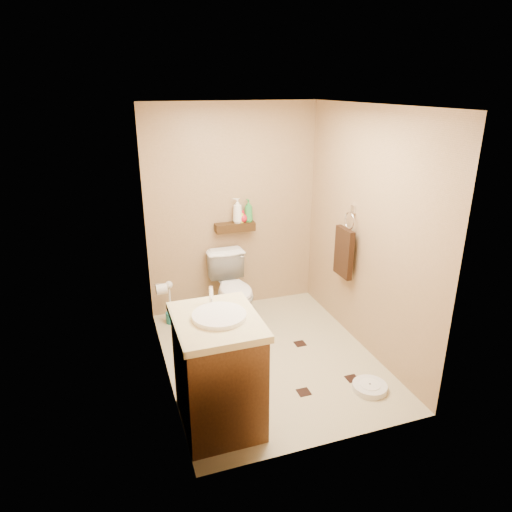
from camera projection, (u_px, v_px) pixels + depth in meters
name	position (u px, v px, depth m)	size (l,w,h in m)	color
ground	(269.00, 357.00, 4.57)	(2.50, 2.50, 0.00)	#BEB38B
wall_back	(233.00, 210.00, 5.25)	(2.00, 0.04, 2.40)	tan
wall_front	(336.00, 302.00, 3.04)	(2.00, 0.04, 2.40)	tan
wall_left	(160.00, 256.00, 3.85)	(0.04, 2.50, 2.40)	tan
wall_right	(367.00, 233.00, 4.45)	(0.04, 2.50, 2.40)	tan
ceiling	(272.00, 105.00, 3.72)	(2.00, 2.50, 0.02)	white
wall_shelf	(235.00, 227.00, 5.25)	(0.46, 0.14, 0.10)	#3E2511
floor_accents	(274.00, 357.00, 4.55)	(1.25, 1.30, 0.01)	black
toilet	(234.00, 290.00, 5.13)	(0.44, 0.76, 0.78)	white
vanity	(218.00, 370.00, 3.54)	(0.63, 0.77, 1.08)	brown
bathroom_scale	(370.00, 387.00, 4.06)	(0.40, 0.40, 0.06)	silver
toilet_brush	(170.00, 308.00, 5.16)	(0.12, 0.12, 0.52)	#186161
towel_ring	(344.00, 250.00, 4.73)	(0.12, 0.30, 0.76)	silver
toilet_paper	(161.00, 289.00, 4.65)	(0.12, 0.11, 0.12)	silver
bottle_a	(238.00, 210.00, 5.19)	(0.11, 0.11, 0.29)	white
bottle_b	(239.00, 215.00, 5.22)	(0.07, 0.08, 0.17)	yellow
bottle_c	(243.00, 216.00, 5.23)	(0.11, 0.11, 0.14)	red
bottle_d	(249.00, 211.00, 5.23)	(0.10, 0.10, 0.26)	green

